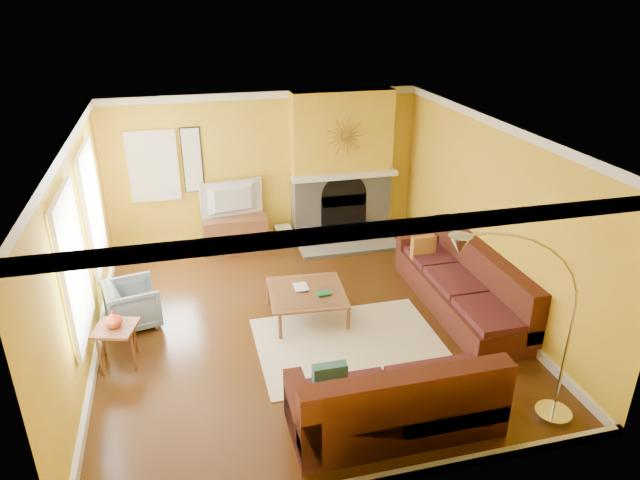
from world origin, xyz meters
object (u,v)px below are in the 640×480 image
object	(u,v)px
sectional_sofa	(395,311)
arc_lamp	(517,335)
coffee_table	(307,304)
media_console	(235,233)
armchair	(133,304)
side_table	(118,345)

from	to	relation	value
sectional_sofa	arc_lamp	bearing A→B (deg)	-73.06
coffee_table	media_console	world-z (taller)	media_console
sectional_sofa	media_console	world-z (taller)	sectional_sofa
coffee_table	media_console	xyz separation A→B (m)	(-0.72, 2.55, 0.10)
media_console	armchair	xyz separation A→B (m)	(-1.65, -2.16, 0.01)
side_table	armchair	bearing A→B (deg)	81.03
armchair	side_table	xyz separation A→B (m)	(-0.14, -0.89, -0.05)
armchair	arc_lamp	world-z (taller)	arc_lamp
media_console	armchair	size ratio (longest dim) A/B	1.60
sectional_sofa	armchair	size ratio (longest dim) A/B	5.66
armchair	sectional_sofa	bearing A→B (deg)	-122.48
armchair	side_table	bearing A→B (deg)	158.94
sectional_sofa	side_table	bearing A→B (deg)	174.24
coffee_table	media_console	size ratio (longest dim) A/B	0.94
arc_lamp	media_console	bearing A→B (deg)	113.30
sectional_sofa	arc_lamp	distance (m)	2.02
sectional_sofa	media_console	distance (m)	3.81
coffee_table	armchair	xyz separation A→B (m)	(-2.37, 0.39, 0.11)
media_console	side_table	size ratio (longest dim) A/B	2.09
media_console	side_table	bearing A→B (deg)	-120.43
coffee_table	arc_lamp	size ratio (longest dim) A/B	0.46
media_console	arc_lamp	distance (m)	5.75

